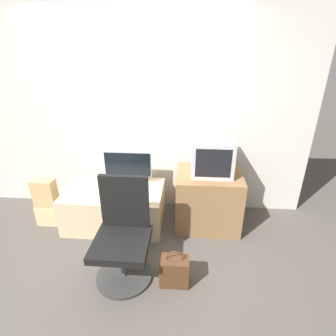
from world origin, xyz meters
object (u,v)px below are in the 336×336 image
object	(u,v)px
main_monitor	(128,167)
handbag	(174,271)
keyboard	(124,193)
crt_tv	(212,156)
cardboard_box_lower	(50,214)
office_chair	(123,238)
mouse	(144,194)

from	to	relation	value
main_monitor	handbag	bearing A→B (deg)	-59.61
keyboard	crt_tv	world-z (taller)	crt_tv
cardboard_box_lower	office_chair	bearing A→B (deg)	-32.62
mouse	office_chair	size ratio (longest dim) A/B	0.06
keyboard	main_monitor	bearing A→B (deg)	90.63
mouse	office_chair	distance (m)	0.71
keyboard	office_chair	xyz separation A→B (m)	(0.16, -0.72, -0.06)
office_chair	cardboard_box_lower	bearing A→B (deg)	147.38
mouse	office_chair	world-z (taller)	office_chair
main_monitor	office_chair	distance (m)	1.06
keyboard	handbag	world-z (taller)	keyboard
mouse	cardboard_box_lower	bearing A→B (deg)	178.82
keyboard	crt_tv	bearing A→B (deg)	9.89
main_monitor	handbag	world-z (taller)	main_monitor
keyboard	handbag	xyz separation A→B (m)	(0.65, -0.82, -0.33)
cardboard_box_lower	handbag	size ratio (longest dim) A/B	0.74
handbag	office_chair	bearing A→B (deg)	168.62
keyboard	office_chair	bearing A→B (deg)	-77.77
crt_tv	handbag	distance (m)	1.31
mouse	cardboard_box_lower	distance (m)	1.27
mouse	cardboard_box_lower	size ratio (longest dim) A/B	0.19
main_monitor	crt_tv	bearing A→B (deg)	-6.03
office_chair	cardboard_box_lower	world-z (taller)	office_chair
keyboard	handbag	bearing A→B (deg)	-51.87
keyboard	crt_tv	distance (m)	1.11
handbag	mouse	bearing A→B (deg)	116.74
crt_tv	handbag	world-z (taller)	crt_tv
main_monitor	handbag	distance (m)	1.39
mouse	cardboard_box_lower	world-z (taller)	mouse
office_chair	mouse	bearing A→B (deg)	83.00
mouse	office_chair	bearing A→B (deg)	-97.00
handbag	main_monitor	bearing A→B (deg)	120.39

